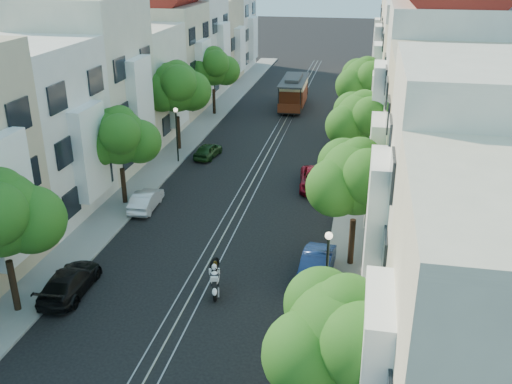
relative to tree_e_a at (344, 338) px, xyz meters
The scene contains 26 objects.
ground 32.17m from the tree_e_a, 103.17° to the left, with size 200.00×200.00×0.00m, color black.
sidewalk_east 31.33m from the tree_e_a, 90.02° to the left, with size 2.50×80.00×0.12m, color gray.
sidewalk_west 34.52m from the tree_e_a, 115.07° to the left, with size 2.50×80.00×0.12m, color gray.
rail_left 32.29m from the tree_e_a, 104.13° to the left, with size 0.06×80.00×0.02m, color gray.
rail_slot 32.16m from the tree_e_a, 103.17° to the left, with size 0.06×80.00×0.02m, color gray.
rail_right 32.04m from the tree_e_a, 102.21° to the left, with size 0.06×80.00×0.02m, color gray.
lane_line 32.16m from the tree_e_a, 103.17° to the left, with size 0.08×80.00×0.01m, color tan.
townhouses_east 31.29m from the tree_e_a, 81.53° to the left, with size 7.75×72.00×12.00m.
townhouses_west 36.38m from the tree_e_a, 121.73° to the left, with size 7.75×72.00×11.76m.
tree_e_a is the anchor object (origin of this frame).
tree_e_b 12.00m from the tree_e_a, 90.00° to the left, with size 4.93×4.08×6.68m.
tree_e_c 23.00m from the tree_e_a, 90.00° to the left, with size 4.84×3.99×6.52m.
tree_e_d 34.00m from the tree_e_a, 90.00° to the left, with size 5.01×4.16×6.85m.
tree_w_a 15.25m from the tree_e_a, 160.85° to the left, with size 4.93×4.08×6.68m.
tree_w_b 22.28m from the tree_e_a, 130.27° to the left, with size 4.72×3.87×6.27m.
tree_w_c 31.49m from the tree_e_a, 117.22° to the left, with size 5.13×4.28×7.09m.
tree_w_d 41.57m from the tree_e_a, 110.27° to the left, with size 4.84×3.99×6.52m.
lamp_east 7.26m from the tree_e_a, 97.79° to the left, with size 0.32×0.32×4.16m.
lamp_west 28.51m from the tree_e_a, 118.45° to the left, with size 0.32×0.32×4.16m.
sportbike_rider 10.78m from the tree_e_a, 127.35° to the left, with size 0.72×2.01×1.57m.
cable_car 43.91m from the tree_e_a, 99.42° to the left, with size 2.52×7.75×2.97m.
parked_car_e_mid 11.04m from the tree_e_a, 99.19° to the left, with size 1.44×4.12×1.36m, color #0D1C43.
parked_car_e_far 22.53m from the tree_e_a, 97.40° to the left, with size 2.04×4.42×1.23m, color maroon.
parked_car_w_near 15.06m from the tree_e_a, 151.94° to the left, with size 1.75×4.30×1.25m, color black.
parked_car_w_mid 21.33m from the tree_e_a, 127.79° to the left, with size 1.26×3.61×1.19m, color silver.
parked_car_w_far 29.34m from the tree_e_a, 113.63° to the left, with size 1.34×3.33×1.14m, color #183716.
Camera 1 is at (7.36, -16.96, 14.86)m, focal length 40.00 mm.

